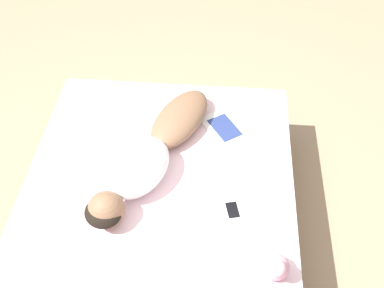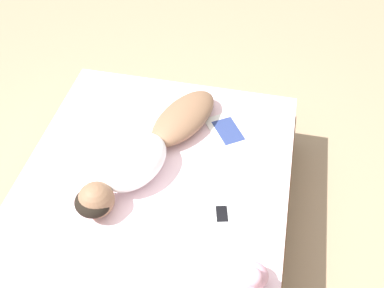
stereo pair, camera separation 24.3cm
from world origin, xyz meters
TOP-DOWN VIEW (x-y plane):
  - ground_plane at (0.00, 0.00)m, footprint 12.00×12.00m
  - bed at (0.00, 0.00)m, footprint 1.68×2.10m
  - person at (0.07, -0.24)m, footprint 0.72×1.24m
  - open_magazine at (-0.47, -0.66)m, footprint 0.55×0.52m
  - cell_phone at (-0.45, 0.05)m, footprint 0.11×0.15m
  - plush_toy at (-0.66, 0.42)m, footprint 0.16×0.17m

SIDE VIEW (x-z plane):
  - ground_plane at x=0.00m, z-range 0.00..0.00m
  - bed at x=0.00m, z-range 0.00..0.50m
  - open_magazine at x=-0.47m, z-range 0.50..0.51m
  - cell_phone at x=-0.45m, z-range 0.50..0.51m
  - plush_toy at x=-0.66m, z-range 0.48..0.69m
  - person at x=0.07m, z-range 0.49..0.71m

